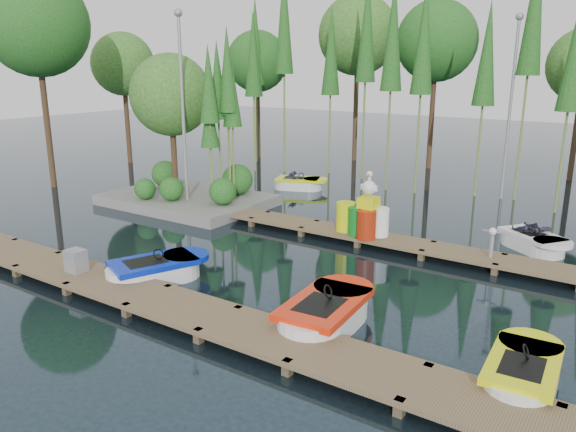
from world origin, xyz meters
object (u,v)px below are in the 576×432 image
Objects in this scene: utility_cabinet at (76,261)px; yellow_barrel at (346,217)px; boat_yellow_far at (299,183)px; boat_blue at (156,271)px; drum_cluster at (368,218)px; boat_red at (326,314)px; island at (183,122)px.

yellow_barrel reaches higher than utility_cabinet.
yellow_barrel is (5.22, -5.33, 0.50)m from boat_yellow_far.
drum_cluster reaches higher than boat_blue.
yellow_barrel reaches higher than boat_red.
yellow_barrel is (7.64, -0.79, -2.43)m from island.
island is 3.36× the size of drum_cluster.
drum_cluster reaches higher than boat_red.
boat_blue is at bearing -119.67° from drum_cluster.
boat_yellow_far reaches higher than boat_red.
island is 2.28× the size of boat_blue.
boat_yellow_far is at bearing 62.02° from island.
yellow_barrel is at bearing -46.82° from boat_yellow_far.
boat_blue is 4.93m from boat_red.
drum_cluster is (8.47, -0.94, -2.29)m from island.
island reaches higher than utility_cabinet.
drum_cluster is (6.06, -5.49, 0.64)m from boat_yellow_far.
boat_blue is 11.48m from boat_yellow_far.
island is 2.58× the size of boat_yellow_far.
island is 12.38m from boat_red.
boat_red is at bearing 12.20° from utility_cabinet.
island is 8.05m from yellow_barrel.
utility_cabinet is (1.30, -12.33, 0.34)m from boat_yellow_far.
island is 11.72× the size of utility_cabinet.
boat_blue is at bearing -76.82° from boat_yellow_far.
boat_blue is 6.51m from drum_cluster.
boat_red is 1.52× the size of drum_cluster.
utility_cabinet is at bearing -85.23° from boat_yellow_far.
island is at bearing 151.59° from boat_blue.
island is at bearing 143.40° from boat_red.
island reaches higher than boat_yellow_far.
boat_red is at bearing -55.77° from boat_yellow_far.
boat_red is at bearing -65.44° from yellow_barrel.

